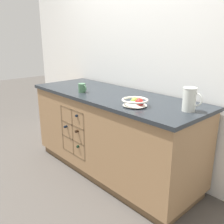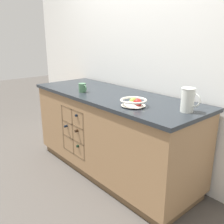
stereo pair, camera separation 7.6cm
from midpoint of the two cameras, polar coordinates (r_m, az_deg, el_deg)
ground_plane at (r=2.96m, az=0.75°, el=-13.15°), size 14.00×14.00×0.00m
back_wall at (r=2.86m, az=7.31°, el=12.61°), size 4.41×0.06×2.55m
kitchen_island at (r=2.76m, az=0.72°, el=-4.90°), size 2.05×0.76×0.90m
fruit_bowl at (r=2.16m, az=6.00°, el=2.32°), size 0.23×0.23×0.08m
white_pitcher at (r=2.08m, az=18.00°, el=2.73°), size 0.17×0.11×0.20m
ceramic_mug at (r=2.72m, az=-5.96°, el=5.53°), size 0.12×0.08×0.09m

